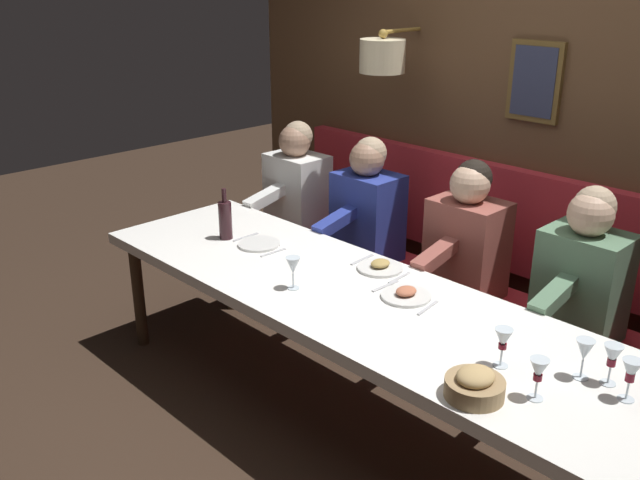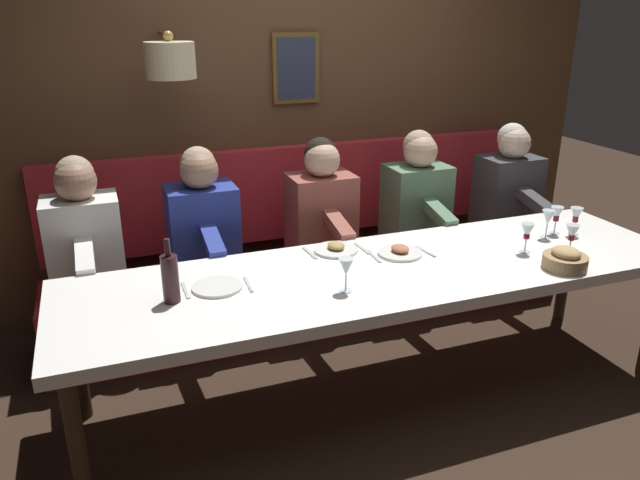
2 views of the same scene
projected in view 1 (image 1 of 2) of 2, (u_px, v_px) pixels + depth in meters
ground_plane at (358, 425)px, 3.56m from camera, size 12.00×12.00×0.00m
dining_table at (361, 307)px, 3.31m from camera, size 0.90×3.23×0.74m
banquette_bench at (461, 328)px, 4.05m from camera, size 0.52×3.43×0.45m
back_wall_panel at (532, 123)px, 4.02m from camera, size 0.59×4.63×2.90m
diner_near at (583, 270)px, 3.39m from camera, size 0.60×0.40×0.79m
diner_middle at (467, 234)px, 3.84m from camera, size 0.60×0.40×0.79m
diner_far at (367, 204)px, 4.34m from camera, size 0.60×0.40×0.79m
diner_farthest at (296, 182)px, 4.78m from camera, size 0.60×0.40×0.79m
place_setting_0 at (259, 244)px, 3.89m from camera, size 0.24×0.31×0.01m
place_setting_1 at (406, 295)px, 3.27m from camera, size 0.24×0.32×0.05m
place_setting_2 at (380, 267)px, 3.58m from camera, size 0.24×0.31×0.05m
wine_glass_0 at (538, 371)px, 2.46m from camera, size 0.07×0.07×0.16m
wine_glass_1 at (631, 372)px, 2.45m from camera, size 0.07×0.07×0.16m
wine_glass_2 at (503, 340)px, 2.67m from camera, size 0.07×0.07×0.16m
wine_glass_3 at (612, 357)px, 2.55m from camera, size 0.07×0.07×0.16m
wine_glass_4 at (584, 351)px, 2.59m from camera, size 0.07×0.07×0.16m
wine_glass_5 at (293, 266)px, 3.32m from camera, size 0.07×0.07×0.16m
wine_bottle at (225, 219)px, 3.95m from camera, size 0.08×0.08×0.30m
bread_bowl at (475, 385)px, 2.50m from camera, size 0.22×0.22×0.12m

